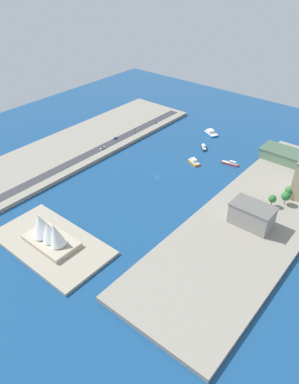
{
  "coord_description": "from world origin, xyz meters",
  "views": [
    {
      "loc": [
        -157.33,
        200.47,
        158.5
      ],
      "look_at": [
        -12.09,
        24.63,
        1.96
      ],
      "focal_mm": 34.13,
      "sensor_mm": 36.0,
      "label": 1
    }
  ],
  "objects_px": {
    "carpark_squat_concrete": "(252,215)",
    "water_taxi_orange": "(194,162)",
    "sedan_silver": "(155,122)",
    "van_white": "(102,148)",
    "hatchback_blue": "(115,138)",
    "traffic_light_waterfront": "(135,130)",
    "patrol_launch_navy": "(204,147)",
    "terminal_long_green": "(287,156)",
    "tugboat_red": "(230,163)",
    "catamaran_blue": "(211,133)",
    "opera_landmark": "(48,232)"
  },
  "relations": [
    {
      "from": "tugboat_red",
      "to": "catamaran_blue",
      "type": "distance_m",
      "value": 60.97
    },
    {
      "from": "van_white",
      "to": "hatchback_blue",
      "type": "xyz_separation_m",
      "value": [
        5.12,
        -22.18,
        -0.05
      ]
    },
    {
      "from": "catamaran_blue",
      "to": "hatchback_blue",
      "type": "height_order",
      "value": "hatchback_blue"
    },
    {
      "from": "traffic_light_waterfront",
      "to": "tugboat_red",
      "type": "bearing_deg",
      "value": -173.11
    },
    {
      "from": "carpark_squat_concrete",
      "to": "water_taxi_orange",
      "type": "bearing_deg",
      "value": -31.94
    },
    {
      "from": "sedan_silver",
      "to": "patrol_launch_navy",
      "type": "bearing_deg",
      "value": 170.06
    },
    {
      "from": "hatchback_blue",
      "to": "opera_landmark",
      "type": "height_order",
      "value": "opera_landmark"
    },
    {
      "from": "carpark_squat_concrete",
      "to": "sedan_silver",
      "type": "xyz_separation_m",
      "value": [
        152.48,
        -88.16,
        -6.67
      ]
    },
    {
      "from": "terminal_long_green",
      "to": "carpark_squat_concrete",
      "type": "bearing_deg",
      "value": 98.83
    },
    {
      "from": "water_taxi_orange",
      "to": "opera_landmark",
      "type": "distance_m",
      "value": 144.42
    },
    {
      "from": "patrol_launch_navy",
      "to": "traffic_light_waterfront",
      "type": "height_order",
      "value": "traffic_light_waterfront"
    },
    {
      "from": "carpark_squat_concrete",
      "to": "hatchback_blue",
      "type": "height_order",
      "value": "carpark_squat_concrete"
    },
    {
      "from": "opera_landmark",
      "to": "patrol_launch_navy",
      "type": "bearing_deg",
      "value": -91.7
    },
    {
      "from": "patrol_launch_navy",
      "to": "catamaran_blue",
      "type": "height_order",
      "value": "catamaran_blue"
    },
    {
      "from": "catamaran_blue",
      "to": "sedan_silver",
      "type": "relative_size",
      "value": 4.05
    },
    {
      "from": "sedan_silver",
      "to": "traffic_light_waterfront",
      "type": "relative_size",
      "value": 0.66
    },
    {
      "from": "hatchback_blue",
      "to": "van_white",
      "type": "bearing_deg",
      "value": 103.0
    },
    {
      "from": "traffic_light_waterfront",
      "to": "carpark_squat_concrete",
      "type": "bearing_deg",
      "value": 160.06
    },
    {
      "from": "patrol_launch_navy",
      "to": "van_white",
      "type": "relative_size",
      "value": 2.18
    },
    {
      "from": "carpark_squat_concrete",
      "to": "van_white",
      "type": "height_order",
      "value": "carpark_squat_concrete"
    },
    {
      "from": "water_taxi_orange",
      "to": "sedan_silver",
      "type": "distance_m",
      "value": 85.7
    },
    {
      "from": "terminal_long_green",
      "to": "hatchback_blue",
      "type": "bearing_deg",
      "value": 23.89
    },
    {
      "from": "patrol_launch_navy",
      "to": "traffic_light_waterfront",
      "type": "bearing_deg",
      "value": 18.69
    },
    {
      "from": "catamaran_blue",
      "to": "tugboat_red",
      "type": "bearing_deg",
      "value": 137.41
    },
    {
      "from": "water_taxi_orange",
      "to": "carpark_squat_concrete",
      "type": "distance_m",
      "value": 91.01
    },
    {
      "from": "van_white",
      "to": "traffic_light_waterfront",
      "type": "relative_size",
      "value": 0.78
    },
    {
      "from": "catamaran_blue",
      "to": "carpark_squat_concrete",
      "type": "xyz_separation_m",
      "value": [
        -96.53,
        107.52,
        9.06
      ]
    },
    {
      "from": "patrol_launch_navy",
      "to": "carpark_squat_concrete",
      "type": "xyz_separation_m",
      "value": [
        -85.01,
        76.34,
        9.15
      ]
    },
    {
      "from": "patrol_launch_navy",
      "to": "hatchback_blue",
      "type": "distance_m",
      "value": 84.45
    },
    {
      "from": "traffic_light_waterfront",
      "to": "water_taxi_orange",
      "type": "bearing_deg",
      "value": 174.94
    },
    {
      "from": "tugboat_red",
      "to": "traffic_light_waterfront",
      "type": "relative_size",
      "value": 2.44
    },
    {
      "from": "catamaran_blue",
      "to": "terminal_long_green",
      "type": "height_order",
      "value": "terminal_long_green"
    },
    {
      "from": "patrol_launch_navy",
      "to": "van_white",
      "type": "height_order",
      "value": "van_white"
    },
    {
      "from": "opera_landmark",
      "to": "water_taxi_orange",
      "type": "bearing_deg",
      "value": -95.28
    },
    {
      "from": "water_taxi_orange",
      "to": "van_white",
      "type": "xyz_separation_m",
      "value": [
        76.42,
        35.45,
        2.35
      ]
    },
    {
      "from": "van_white",
      "to": "hatchback_blue",
      "type": "bearing_deg",
      "value": -77.0
    },
    {
      "from": "hatchback_blue",
      "to": "traffic_light_waterfront",
      "type": "relative_size",
      "value": 0.67
    },
    {
      "from": "patrol_launch_navy",
      "to": "traffic_light_waterfront",
      "type": "xyz_separation_m",
      "value": [
        64.9,
        21.96,
        5.96
      ]
    },
    {
      "from": "carpark_squat_concrete",
      "to": "terminal_long_green",
      "type": "distance_m",
      "value": 99.28
    },
    {
      "from": "water_taxi_orange",
      "to": "hatchback_blue",
      "type": "relative_size",
      "value": 3.1
    },
    {
      "from": "hatchback_blue",
      "to": "traffic_light_waterfront",
      "type": "xyz_separation_m",
      "value": [
        -8.5,
        -19.73,
        3.48
      ]
    },
    {
      "from": "patrol_launch_navy",
      "to": "water_taxi_orange",
      "type": "height_order",
      "value": "water_taxi_orange"
    },
    {
      "from": "terminal_long_green",
      "to": "sedan_silver",
      "type": "height_order",
      "value": "terminal_long_green"
    },
    {
      "from": "terminal_long_green",
      "to": "opera_landmark",
      "type": "bearing_deg",
      "value": 68.87
    },
    {
      "from": "tugboat_red",
      "to": "hatchback_blue",
      "type": "height_order",
      "value": "hatchback_blue"
    },
    {
      "from": "tugboat_red",
      "to": "terminal_long_green",
      "type": "distance_m",
      "value": 48.73
    },
    {
      "from": "terminal_long_green",
      "to": "van_white",
      "type": "height_order",
      "value": "terminal_long_green"
    },
    {
      "from": "water_taxi_orange",
      "to": "terminal_long_green",
      "type": "distance_m",
      "value": 79.67
    },
    {
      "from": "terminal_long_green",
      "to": "van_white",
      "type": "bearing_deg",
      "value": 31.8
    },
    {
      "from": "tugboat_red",
      "to": "traffic_light_waterfront",
      "type": "bearing_deg",
      "value": 6.89
    }
  ]
}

